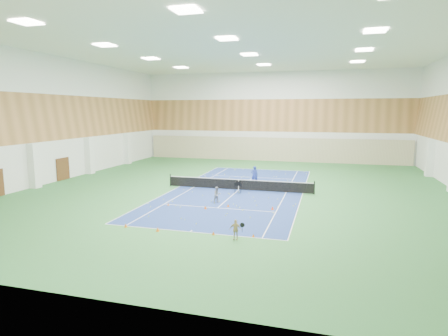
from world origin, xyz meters
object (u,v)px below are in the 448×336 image
(tennis_net, at_px, (239,184))
(child_apron, at_px, (235,229))
(ball_cart, at_px, (238,187))
(coach, at_px, (254,175))
(child_court, at_px, (217,195))

(tennis_net, xyz_separation_m, child_apron, (2.77, -12.39, -0.00))
(tennis_net, distance_m, ball_cart, 1.29)
(tennis_net, height_order, coach, coach)
(tennis_net, height_order, child_court, child_court)
(tennis_net, distance_m, coach, 2.94)
(tennis_net, bearing_deg, coach, 73.01)
(tennis_net, xyz_separation_m, child_court, (-0.48, -4.91, 0.06))
(coach, height_order, ball_cart, coach)
(child_court, bearing_deg, ball_cart, 37.42)
(tennis_net, xyz_separation_m, coach, (0.86, 2.80, 0.31))
(child_apron, xyz_separation_m, ball_cart, (-2.52, 11.12, -0.07))
(child_court, height_order, child_apron, child_court)
(child_apron, distance_m, ball_cart, 11.41)
(ball_cart, bearing_deg, child_court, -104.60)
(ball_cart, bearing_deg, tennis_net, 97.72)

